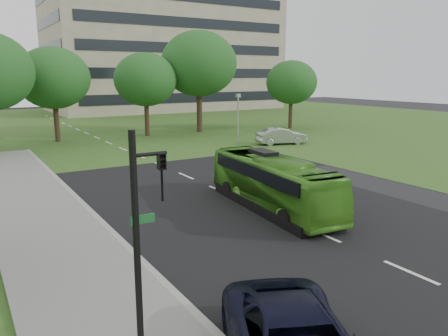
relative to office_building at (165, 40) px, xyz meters
name	(u,v)px	position (x,y,z in m)	size (l,w,h in m)	color
ground	(289,221)	(-21.96, -61.96, -12.50)	(160.00, 160.00, 0.00)	black
street_surfaces	(116,148)	(-22.34, -39.21, -12.47)	(120.00, 120.00, 0.15)	black
office_building	(165,40)	(0.00, 0.00, 0.00)	(40.10, 20.10, 25.00)	gray
tree_park_b	(53,78)	(-25.80, -32.54, -6.58)	(6.70, 6.70, 8.78)	black
tree_park_c	(145,80)	(-17.00, -33.12, -6.76)	(6.37, 6.37, 8.46)	black
tree_park_d	(199,64)	(-10.83, -33.15, -5.11)	(8.26, 8.26, 10.92)	black
tree_park_e	(291,82)	(-0.08, -35.87, -7.13)	(5.92, 5.92, 7.90)	black
bus	(272,183)	(-21.48, -60.08, -11.26)	(2.08, 8.88, 2.47)	#479723
sedan	(281,136)	(-8.74, -44.96, -11.74)	(1.60, 4.59, 1.51)	#A8A9AD
traffic_light	(144,232)	(-30.77, -67.71, -9.47)	(0.82, 0.21, 5.15)	black
camera_pole	(238,112)	(-11.90, -42.54, -9.57)	(0.46, 0.43, 4.55)	gray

